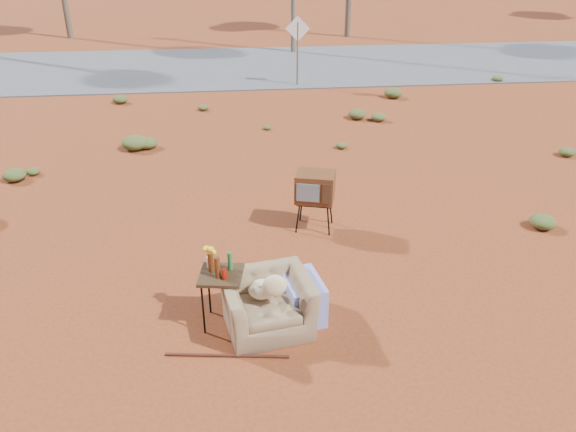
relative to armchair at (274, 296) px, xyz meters
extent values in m
plane|color=brown|center=(0.33, 0.34, -0.45)|extent=(140.00, 140.00, 0.00)
cube|color=#565659|center=(0.33, 15.34, -0.43)|extent=(140.00, 7.00, 0.04)
imported|color=olive|center=(-0.09, -0.03, 0.03)|extent=(1.21, 0.90, 0.96)
ellipsoid|color=beige|center=(-0.15, 0.01, 0.11)|extent=(0.35, 0.35, 0.20)
ellipsoid|color=beige|center=(-0.01, -0.21, 0.29)|extent=(0.31, 0.15, 0.31)
cube|color=navy|center=(0.39, 0.16, -0.17)|extent=(0.58, 0.79, 0.56)
cube|color=black|center=(0.92, 2.58, 0.06)|extent=(0.66, 0.57, 0.03)
cylinder|color=black|center=(0.61, 2.45, -0.19)|extent=(0.03, 0.03, 0.51)
cylinder|color=black|center=(1.11, 2.31, -0.19)|extent=(0.03, 0.03, 0.51)
cylinder|color=black|center=(0.72, 2.84, -0.19)|extent=(0.03, 0.03, 0.51)
cylinder|color=black|center=(1.22, 2.70, -0.19)|extent=(0.03, 0.03, 0.51)
cube|color=brown|center=(0.92, 2.58, 0.32)|extent=(0.74, 0.65, 0.49)
cube|color=slate|center=(0.76, 2.35, 0.32)|extent=(0.37, 0.12, 0.31)
cube|color=#472D19|center=(1.06, 2.27, 0.32)|extent=(0.14, 0.06, 0.35)
cube|color=#3A2715|center=(-0.66, 0.10, 0.29)|extent=(0.61, 0.61, 0.04)
cylinder|color=black|center=(-0.90, -0.07, -0.08)|extent=(0.03, 0.03, 0.75)
cylinder|color=black|center=(-0.48, -0.14, -0.08)|extent=(0.03, 0.03, 0.75)
cylinder|color=black|center=(-0.83, 0.35, -0.08)|extent=(0.03, 0.03, 0.75)
cylinder|color=black|center=(-0.41, 0.28, -0.08)|extent=(0.03, 0.03, 0.75)
cylinder|color=#51250D|center=(-0.77, 0.18, 0.45)|extent=(0.07, 0.07, 0.28)
cylinder|color=#51250D|center=(-0.69, 0.02, 0.47)|extent=(0.07, 0.07, 0.30)
cylinder|color=#29612A|center=(-0.53, 0.19, 0.44)|extent=(0.06, 0.06, 0.26)
cylinder|color=red|center=(-0.61, -0.01, 0.39)|extent=(0.07, 0.07, 0.14)
cylinder|color=silver|center=(-0.79, 0.29, 0.39)|extent=(0.09, 0.09, 0.15)
ellipsoid|color=yellow|center=(-0.79, 0.29, 0.56)|extent=(0.17, 0.17, 0.13)
cylinder|color=#461B12|center=(-0.62, -0.56, -0.43)|extent=(1.50, 0.25, 0.04)
cylinder|color=brown|center=(1.83, 12.34, 0.55)|extent=(0.06, 0.06, 2.00)
cube|color=silver|center=(1.83, 12.34, 1.35)|extent=(0.78, 0.04, 0.78)
ellipsoid|color=#4A5525|center=(4.83, 2.14, -0.33)|extent=(0.44, 0.44, 0.24)
ellipsoid|color=#4A5525|center=(-2.67, 6.84, -0.29)|extent=(0.60, 0.60, 0.33)
ellipsoid|color=#4A5525|center=(7.13, 5.34, -0.35)|extent=(0.36, 0.36, 0.20)
ellipsoid|color=#4A5525|center=(3.53, 8.34, -0.34)|extent=(0.40, 0.40, 0.22)
ellipsoid|color=#4A5525|center=(-1.17, 9.84, -0.37)|extent=(0.30, 0.30, 0.17)
camera|label=1|loc=(-0.46, -5.87, 4.18)|focal=35.00mm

